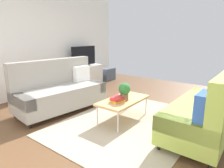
{
  "coord_description": "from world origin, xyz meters",
  "views": [
    {
      "loc": [
        -3.0,
        -2.13,
        1.6
      ],
      "look_at": [
        0.09,
        0.21,
        0.65
      ],
      "focal_mm": 31.59,
      "sensor_mm": 36.0,
      "label": 1
    }
  ],
  "objects_px": {
    "bottle_0": "(75,65)",
    "bottle_1": "(77,65)",
    "couch_beige": "(60,90)",
    "potted_plant": "(124,91)",
    "storage_trunk": "(107,74)",
    "table_book_0": "(118,101)",
    "couch_green": "(207,110)",
    "tv_console": "(84,76)",
    "vase_0": "(69,66)",
    "tv": "(84,57)",
    "coffee_table": "(123,101)"
  },
  "relations": [
    {
      "from": "bottle_0",
      "to": "bottle_1",
      "type": "xyz_separation_m",
      "value": [
        0.1,
        0.0,
        -0.03
      ]
    },
    {
      "from": "couch_beige",
      "to": "potted_plant",
      "type": "xyz_separation_m",
      "value": [
        0.34,
        -1.47,
        0.17
      ]
    },
    {
      "from": "bottle_0",
      "to": "storage_trunk",
      "type": "bearing_deg",
      "value": -2.26
    },
    {
      "from": "table_book_0",
      "to": "bottle_1",
      "type": "xyz_separation_m",
      "value": [
        1.39,
        2.55,
        0.28
      ]
    },
    {
      "from": "storage_trunk",
      "to": "table_book_0",
      "type": "bearing_deg",
      "value": -138.49
    },
    {
      "from": "couch_green",
      "to": "bottle_0",
      "type": "xyz_separation_m",
      "value": [
        0.83,
        3.98,
        0.3
      ]
    },
    {
      "from": "tv_console",
      "to": "table_book_0",
      "type": "height_order",
      "value": "tv_console"
    },
    {
      "from": "tv_console",
      "to": "table_book_0",
      "type": "xyz_separation_m",
      "value": [
        -1.71,
        -2.59,
        0.12
      ]
    },
    {
      "from": "tv_console",
      "to": "bottle_1",
      "type": "bearing_deg",
      "value": -172.87
    },
    {
      "from": "couch_green",
      "to": "bottle_0",
      "type": "bearing_deg",
      "value": 78.87
    },
    {
      "from": "vase_0",
      "to": "table_book_0",
      "type": "bearing_deg",
      "value": -113.23
    },
    {
      "from": "tv_console",
      "to": "bottle_0",
      "type": "relative_size",
      "value": 7.0
    },
    {
      "from": "potted_plant",
      "to": "tv_console",
      "type": "bearing_deg",
      "value": 59.24
    },
    {
      "from": "couch_beige",
      "to": "tv",
      "type": "distance_m",
      "value": 2.29
    },
    {
      "from": "couch_beige",
      "to": "bottle_0",
      "type": "height_order",
      "value": "couch_beige"
    },
    {
      "from": "potted_plant",
      "to": "bottle_0",
      "type": "xyz_separation_m",
      "value": [
        1.16,
        2.6,
        0.13
      ]
    },
    {
      "from": "coffee_table",
      "to": "bottle_1",
      "type": "xyz_separation_m",
      "value": [
        1.21,
        2.56,
        0.32
      ]
    },
    {
      "from": "storage_trunk",
      "to": "potted_plant",
      "type": "height_order",
      "value": "potted_plant"
    },
    {
      "from": "couch_green",
      "to": "storage_trunk",
      "type": "height_order",
      "value": "couch_green"
    },
    {
      "from": "vase_0",
      "to": "bottle_1",
      "type": "bearing_deg",
      "value": -19.06
    },
    {
      "from": "couch_green",
      "to": "bottle_0",
      "type": "relative_size",
      "value": 9.54
    },
    {
      "from": "storage_trunk",
      "to": "couch_green",
      "type": "bearing_deg",
      "value": -120.92
    },
    {
      "from": "couch_green",
      "to": "storage_trunk",
      "type": "distance_m",
      "value": 4.57
    },
    {
      "from": "vase_0",
      "to": "couch_beige",
      "type": "bearing_deg",
      "value": -137.29
    },
    {
      "from": "couch_beige",
      "to": "bottle_0",
      "type": "relative_size",
      "value": 9.92
    },
    {
      "from": "table_book_0",
      "to": "bottle_1",
      "type": "bearing_deg",
      "value": 61.34
    },
    {
      "from": "couch_green",
      "to": "bottle_1",
      "type": "height_order",
      "value": "couch_green"
    },
    {
      "from": "coffee_table",
      "to": "tv_console",
      "type": "relative_size",
      "value": 0.79
    },
    {
      "from": "tv",
      "to": "bottle_1",
      "type": "relative_size",
      "value": 6.72
    },
    {
      "from": "tv",
      "to": "potted_plant",
      "type": "relative_size",
      "value": 3.0
    },
    {
      "from": "tv_console",
      "to": "couch_beige",
      "type": "bearing_deg",
      "value": -148.35
    },
    {
      "from": "couch_beige",
      "to": "storage_trunk",
      "type": "height_order",
      "value": "couch_beige"
    },
    {
      "from": "bottle_0",
      "to": "bottle_1",
      "type": "relative_size",
      "value": 1.35
    },
    {
      "from": "coffee_table",
      "to": "couch_beige",
      "type": "bearing_deg",
      "value": 104.94
    },
    {
      "from": "table_book_0",
      "to": "potted_plant",
      "type": "bearing_deg",
      "value": -20.55
    },
    {
      "from": "couch_beige",
      "to": "tv",
      "type": "bearing_deg",
      "value": -142.08
    },
    {
      "from": "coffee_table",
      "to": "vase_0",
      "type": "xyz_separation_m",
      "value": [
        0.95,
        2.65,
        0.32
      ]
    },
    {
      "from": "storage_trunk",
      "to": "tv_console",
      "type": "bearing_deg",
      "value": 174.81
    },
    {
      "from": "vase_0",
      "to": "storage_trunk",
      "type": "bearing_deg",
      "value": -5.1
    },
    {
      "from": "vase_0",
      "to": "bottle_1",
      "type": "xyz_separation_m",
      "value": [
        0.26,
        -0.09,
        0.0
      ]
    },
    {
      "from": "couch_beige",
      "to": "storage_trunk",
      "type": "relative_size",
      "value": 3.82
    },
    {
      "from": "potted_plant",
      "to": "coffee_table",
      "type": "bearing_deg",
      "value": 48.61
    },
    {
      "from": "couch_beige",
      "to": "bottle_0",
      "type": "distance_m",
      "value": 1.9
    },
    {
      "from": "potted_plant",
      "to": "tv",
      "type": "bearing_deg",
      "value": 59.05
    },
    {
      "from": "vase_0",
      "to": "couch_green",
      "type": "bearing_deg",
      "value": -99.29
    },
    {
      "from": "couch_green",
      "to": "tv",
      "type": "bearing_deg",
      "value": 73.32
    },
    {
      "from": "storage_trunk",
      "to": "vase_0",
      "type": "xyz_separation_m",
      "value": [
        -1.68,
        0.15,
        0.49
      ]
    },
    {
      "from": "coffee_table",
      "to": "couch_green",
      "type": "bearing_deg",
      "value": -78.62
    },
    {
      "from": "bottle_1",
      "to": "couch_beige",
      "type": "bearing_deg",
      "value": -144.43
    },
    {
      "from": "couch_beige",
      "to": "tv_console",
      "type": "bearing_deg",
      "value": -141.64
    }
  ]
}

